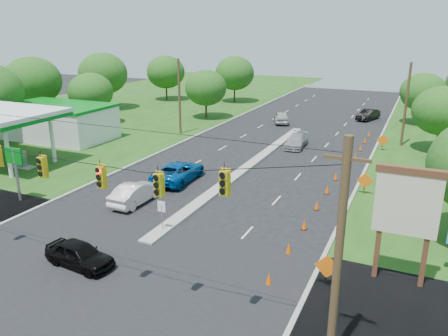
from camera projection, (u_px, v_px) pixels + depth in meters
The scene contains 40 objects.
ground at pixel (101, 278), 22.62m from camera, with size 160.00×160.00×0.00m, color black.
grass_left at pixel (10, 137), 51.80m from camera, with size 40.00×160.00×0.06m, color #1E4714.
cross_street at pixel (101, 278), 22.62m from camera, with size 160.00×14.00×0.02m, color black.
curb_left at pixel (198, 136), 52.61m from camera, with size 0.25×110.00×0.16m, color gray.
curb_right at pixel (373, 155), 44.63m from camera, with size 0.25×110.00×0.16m, color gray.
median at pixel (249, 167), 40.82m from camera, with size 1.00×34.00×0.18m, color gray.
median_sign at pixel (162, 210), 27.38m from camera, with size 0.55×0.06×2.05m.
signal_span at pixel (76, 195), 20.26m from camera, with size 25.60×0.32×9.00m.
utility_pole_far_left at pixel (179, 97), 52.18m from camera, with size 0.28×0.28×9.00m, color #422D1C.
utility_pole_far_right at pixel (406, 105), 46.65m from camera, with size 0.28×0.28×9.00m, color #422D1C.
gas_station at pixel (49, 120), 48.71m from camera, with size 18.40×19.70×5.20m.
pylon_sign at pixel (414, 209), 21.12m from camera, with size 5.90×2.30×6.12m.
cone_0 at pixel (269, 279), 21.90m from camera, with size 0.32×0.32×0.70m, color #FA5400.
cone_1 at pixel (289, 248), 24.94m from camera, with size 0.32×0.32×0.70m, color #FA5400.
cone_2 at pixel (304, 224), 27.97m from camera, with size 0.32×0.32×0.70m, color #FA5400.
cone_3 at pixel (317, 205), 31.00m from camera, with size 0.32×0.32×0.70m, color #FA5400.
cone_4 at pixel (327, 189), 34.03m from camera, with size 0.32×0.32×0.70m, color #FA5400.
cone_5 at pixel (336, 176), 37.07m from camera, with size 0.32×0.32×0.70m, color #FA5400.
cone_6 at pixel (343, 165), 40.10m from camera, with size 0.32×0.32×0.70m, color #FA5400.
cone_7 at pixel (356, 156), 42.90m from camera, with size 0.32×0.32×0.70m, color #FA5400.
cone_8 at pixel (361, 148), 45.93m from camera, with size 0.32×0.32×0.70m, color #FA5400.
cone_9 at pixel (365, 140), 48.96m from camera, with size 0.32×0.32×0.70m, color #FA5400.
cone_10 at pixel (369, 134), 52.00m from camera, with size 0.32×0.32×0.70m, color #FA5400.
work_sign_0 at pixel (327, 268), 21.49m from camera, with size 1.27×0.58×1.37m.
work_sign_1 at pixel (365, 181), 33.63m from camera, with size 1.27×0.58×1.37m.
work_sign_2 at pixel (383, 141), 45.76m from camera, with size 1.27×0.58×1.37m.
tree_2 at pixel (91, 92), 57.56m from camera, with size 5.88×5.88×6.86m.
tree_3 at pixel (103, 74), 68.22m from camera, with size 7.56×7.56×8.82m.
tree_4 at pixel (166, 72), 77.23m from camera, with size 6.72×6.72×7.84m.
tree_5 at pixel (206, 88), 61.49m from camera, with size 5.88×5.88×6.86m.
tree_6 at pixel (235, 73), 75.09m from camera, with size 6.72×6.72×7.84m.
tree_9 at pixel (442, 111), 44.45m from camera, with size 5.88×5.88×6.86m.
tree_12 at pixel (423, 92), 57.37m from camera, with size 5.88×5.88×6.86m.
tree_14 at pixel (33, 81), 58.61m from camera, with size 7.56×7.56×8.82m.
black_sedan at pixel (80, 254), 23.55m from camera, with size 1.66×4.12×1.41m, color black.
white_sedan at pixel (136, 193), 32.11m from camera, with size 1.66×4.75×1.57m, color beige.
blue_pickup at pixel (178, 172), 36.79m from camera, with size 2.73×5.92×1.64m, color #004690.
silver_car_far at pixel (296, 141), 47.32m from camera, with size 1.95×4.80×1.39m, color #94959B.
silver_car_oncoming at pixel (281, 117), 59.34m from camera, with size 1.88×4.69×1.60m, color #AEAEAE.
dark_car_receding at pixel (368, 115), 61.36m from camera, with size 1.61×4.61×1.52m, color black.
Camera 1 is at (14.04, -15.37, 12.34)m, focal length 35.00 mm.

